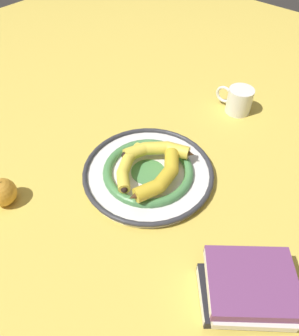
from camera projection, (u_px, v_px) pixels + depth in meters
ground_plane at (146, 178)px, 0.92m from camera, size 2.80×2.80×0.00m
decorative_bowl at (149, 173)px, 0.91m from camera, size 0.37×0.37×0.03m
banana_a at (158, 150)px, 0.92m from camera, size 0.15×0.17×0.04m
banana_b at (128, 165)px, 0.89m from camera, size 0.17×0.10×0.03m
banana_c at (161, 177)px, 0.85m from camera, size 0.21×0.09×0.04m
book_stack at (247, 288)px, 0.66m from camera, size 0.22×0.23×0.08m
coffee_mug at (239, 100)px, 1.10m from camera, size 0.08×0.13×0.09m
apple at (2, 192)px, 0.84m from camera, size 0.07×0.07×0.09m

